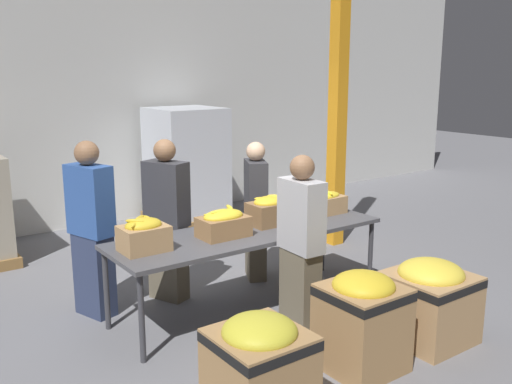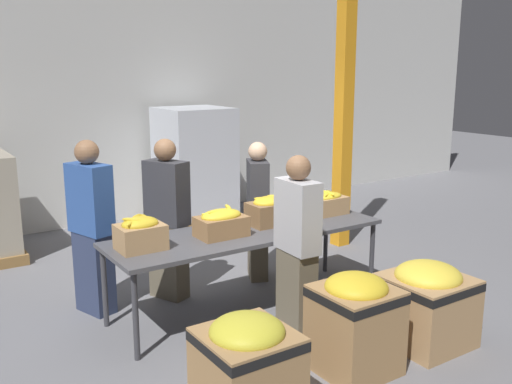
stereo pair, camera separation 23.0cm
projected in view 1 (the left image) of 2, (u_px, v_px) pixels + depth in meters
ground_plane at (249, 307)px, 5.66m from camera, size 30.00×30.00×0.00m
wall_back at (95, 90)px, 8.32m from camera, size 16.00×0.08×4.00m
sorting_table at (249, 235)px, 5.50m from camera, size 2.74×0.86×0.80m
banana_box_0 at (144, 234)px, 4.86m from camera, size 0.40×0.31×0.30m
banana_box_1 at (223, 223)px, 5.27m from camera, size 0.46×0.34×0.27m
banana_box_2 at (270, 210)px, 5.68m from camera, size 0.41×0.30×0.30m
banana_box_3 at (323, 202)px, 6.11m from camera, size 0.47×0.29×0.25m
volunteer_0 at (167, 221)px, 5.73m from camera, size 0.38×0.49×1.65m
volunteer_1 at (301, 246)px, 5.00m from camera, size 0.23×0.44×1.61m
volunteer_2 at (256, 211)px, 6.32m from camera, size 0.37×0.46×1.55m
volunteer_3 at (92, 230)px, 5.34m from camera, size 0.35×0.50×1.69m
donation_bin_0 at (260, 362)px, 3.88m from camera, size 0.62×0.62×0.70m
donation_bin_1 at (362, 318)px, 4.44m from camera, size 0.58×0.58×0.79m
donation_bin_2 at (429, 298)px, 4.92m from camera, size 0.66×0.66×0.73m
support_pillar at (338, 94)px, 7.30m from camera, size 0.18×0.18×4.00m
pallet_stack_1 at (187, 166)px, 8.64m from camera, size 1.08×1.08×1.74m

